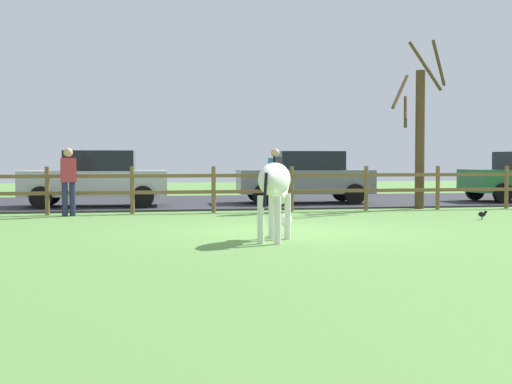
# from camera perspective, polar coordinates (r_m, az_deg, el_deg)

# --- Properties ---
(ground_plane) EXTENTS (60.00, 60.00, 0.00)m
(ground_plane) POSITION_cam_1_polar(r_m,az_deg,el_deg) (14.10, 2.48, -3.01)
(ground_plane) COLOR #5B8C42
(parking_asphalt) EXTENTS (28.00, 7.40, 0.05)m
(parking_asphalt) POSITION_cam_1_polar(r_m,az_deg,el_deg) (23.20, -3.07, -0.77)
(parking_asphalt) COLOR #2D2D33
(parking_asphalt) RESTS_ON ground_plane
(paddock_fence) EXTENTS (20.68, 0.11, 1.19)m
(paddock_fence) POSITION_cam_1_polar(r_m,az_deg,el_deg) (18.82, -3.31, 0.46)
(paddock_fence) COLOR brown
(paddock_fence) RESTS_ON ground_plane
(bare_tree) EXTENTS (1.64, 1.64, 4.54)m
(bare_tree) POSITION_cam_1_polar(r_m,az_deg,el_deg) (20.80, 12.58, 4.66)
(bare_tree) COLOR #513A23
(bare_tree) RESTS_ON ground_plane
(zebra) EXTENTS (1.08, 1.80, 1.41)m
(zebra) POSITION_cam_1_polar(r_m,az_deg,el_deg) (12.28, 1.54, 0.50)
(zebra) COLOR white
(zebra) RESTS_ON ground_plane
(crow_on_grass) EXTENTS (0.21, 0.10, 0.20)m
(crow_on_grass) POSITION_cam_1_polar(r_m,az_deg,el_deg) (17.45, 17.16, -1.64)
(crow_on_grass) COLOR black
(crow_on_grass) RESTS_ON ground_plane
(parked_car_silver) EXTENTS (4.11, 2.12, 1.56)m
(parked_car_silver) POSITION_cam_1_polar(r_m,az_deg,el_deg) (21.04, -12.29, 1.07)
(parked_car_silver) COLOR #B7BABF
(parked_car_silver) RESTS_ON parking_asphalt
(parked_car_grey) EXTENTS (4.13, 2.16, 1.56)m
(parked_car_grey) POSITION_cam_1_polar(r_m,az_deg,el_deg) (22.19, 3.87, 1.19)
(parked_car_grey) COLOR slate
(parked_car_grey) RESTS_ON parking_asphalt
(visitor_left_of_tree) EXTENTS (0.40, 0.30, 1.64)m
(visitor_left_of_tree) POSITION_cam_1_polar(r_m,az_deg,el_deg) (18.58, 1.50, 1.13)
(visitor_left_of_tree) COLOR #232847
(visitor_left_of_tree) RESTS_ON ground_plane
(visitor_right_of_tree) EXTENTS (0.38, 0.26, 1.64)m
(visitor_right_of_tree) POSITION_cam_1_polar(r_m,az_deg,el_deg) (18.17, -14.35, 1.02)
(visitor_right_of_tree) COLOR #232847
(visitor_right_of_tree) RESTS_ON ground_plane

